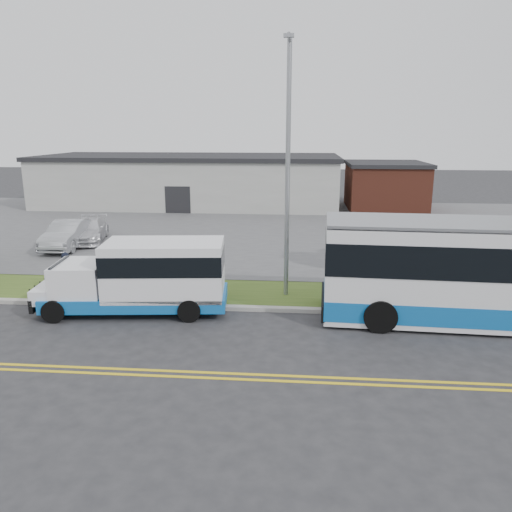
# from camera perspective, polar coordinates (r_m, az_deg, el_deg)

# --- Properties ---
(ground) EXTENTS (140.00, 140.00, 0.00)m
(ground) POSITION_cam_1_polar(r_m,az_deg,el_deg) (17.71, -6.66, -7.25)
(ground) COLOR #28282B
(ground) RESTS_ON ground
(lane_line_north) EXTENTS (70.00, 0.12, 0.01)m
(lane_line_north) POSITION_cam_1_polar(r_m,az_deg,el_deg) (14.30, -9.80, -12.83)
(lane_line_north) COLOR gold
(lane_line_north) RESTS_ON ground
(lane_line_south) EXTENTS (70.00, 0.12, 0.01)m
(lane_line_south) POSITION_cam_1_polar(r_m,az_deg,el_deg) (14.04, -10.11, -13.37)
(lane_line_south) COLOR gold
(lane_line_south) RESTS_ON ground
(curb) EXTENTS (80.00, 0.30, 0.15)m
(curb) POSITION_cam_1_polar(r_m,az_deg,el_deg) (18.70, -6.00, -5.81)
(curb) COLOR #9E9B93
(curb) RESTS_ON ground
(verge) EXTENTS (80.00, 3.30, 0.10)m
(verge) POSITION_cam_1_polar(r_m,az_deg,el_deg) (20.38, -5.05, -4.16)
(verge) COLOR #374F1A
(verge) RESTS_ON ground
(parking_lot) EXTENTS (80.00, 25.00, 0.10)m
(parking_lot) POSITION_cam_1_polar(r_m,az_deg,el_deg) (33.92, -0.97, 3.34)
(parking_lot) COLOR #4C4C4F
(parking_lot) RESTS_ON ground
(commercial_building) EXTENTS (25.40, 10.40, 4.35)m
(commercial_building) POSITION_cam_1_polar(r_m,az_deg,el_deg) (44.36, -7.45, 8.58)
(commercial_building) COLOR #9E9E99
(commercial_building) RESTS_ON ground
(brick_wing) EXTENTS (6.30, 7.30, 3.90)m
(brick_wing) POSITION_cam_1_polar(r_m,az_deg,el_deg) (42.96, 14.51, 7.77)
(brick_wing) COLOR brown
(brick_wing) RESTS_ON ground
(streetlight_near) EXTENTS (0.35, 1.53, 9.50)m
(streetlight_near) POSITION_cam_1_polar(r_m,az_deg,el_deg) (18.91, 3.65, 10.49)
(streetlight_near) COLOR gray
(streetlight_near) RESTS_ON verge
(shuttle_bus) EXTENTS (7.00, 2.89, 2.61)m
(shuttle_bus) POSITION_cam_1_polar(r_m,az_deg,el_deg) (18.36, -12.42, -2.12)
(shuttle_bus) COLOR #0F59A4
(shuttle_bus) RESTS_ON ground
(pedestrian) EXTENTS (0.68, 0.48, 1.76)m
(pedestrian) POSITION_cam_1_polar(r_m,az_deg,el_deg) (20.89, -20.81, -1.92)
(pedestrian) COLOR black
(pedestrian) RESTS_ON verge
(parked_car_a) EXTENTS (1.87, 4.69, 1.52)m
(parked_car_a) POSITION_cam_1_polar(r_m,az_deg,el_deg) (29.45, -20.69, 2.34)
(parked_car_a) COLOR #A1A3A8
(parked_car_a) RESTS_ON parking_lot
(parked_car_b) EXTENTS (2.83, 4.85, 1.32)m
(parked_car_b) POSITION_cam_1_polar(r_m,az_deg,el_deg) (30.80, -18.59, 2.82)
(parked_car_b) COLOR silver
(parked_car_b) RESTS_ON parking_lot
(grocery_bag_left) EXTENTS (0.32, 0.32, 0.32)m
(grocery_bag_left) POSITION_cam_1_polar(r_m,az_deg,el_deg) (21.01, -21.67, -3.97)
(grocery_bag_left) COLOR white
(grocery_bag_left) RESTS_ON verge
(grocery_bag_right) EXTENTS (0.32, 0.32, 0.32)m
(grocery_bag_right) POSITION_cam_1_polar(r_m,az_deg,el_deg) (21.18, -19.62, -3.64)
(grocery_bag_right) COLOR white
(grocery_bag_right) RESTS_ON verge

